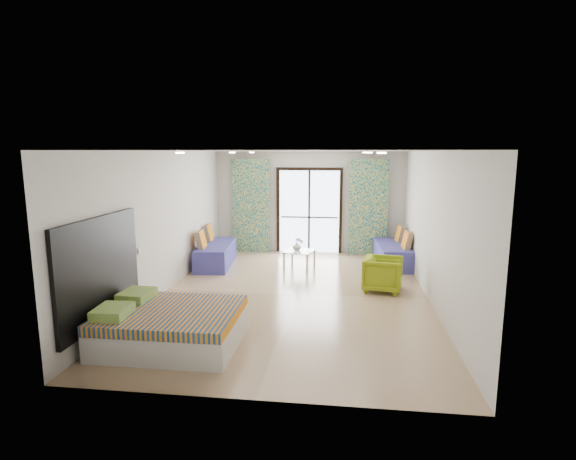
# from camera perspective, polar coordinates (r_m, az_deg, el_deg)

# --- Properties ---
(floor) EXTENTS (5.00, 7.50, 0.01)m
(floor) POSITION_cam_1_polar(r_m,az_deg,el_deg) (8.67, 0.73, -8.14)
(floor) COLOR #9C7D5D
(floor) RESTS_ON ground
(ceiling) EXTENTS (5.00, 7.50, 0.01)m
(ceiling) POSITION_cam_1_polar(r_m,az_deg,el_deg) (8.24, 0.77, 10.01)
(ceiling) COLOR silver
(ceiling) RESTS_ON ground
(wall_back) EXTENTS (5.00, 0.01, 2.70)m
(wall_back) POSITION_cam_1_polar(r_m,az_deg,el_deg) (12.05, 2.73, 3.53)
(wall_back) COLOR silver
(wall_back) RESTS_ON ground
(wall_front) EXTENTS (5.00, 0.01, 2.70)m
(wall_front) POSITION_cam_1_polar(r_m,az_deg,el_deg) (4.72, -4.32, -6.52)
(wall_front) COLOR silver
(wall_front) RESTS_ON ground
(wall_left) EXTENTS (0.01, 7.50, 2.70)m
(wall_left) POSITION_cam_1_polar(r_m,az_deg,el_deg) (8.97, -15.33, 0.99)
(wall_left) COLOR silver
(wall_left) RESTS_ON ground
(wall_right) EXTENTS (0.01, 7.50, 2.70)m
(wall_right) POSITION_cam_1_polar(r_m,az_deg,el_deg) (8.45, 17.85, 0.33)
(wall_right) COLOR silver
(wall_right) RESTS_ON ground
(balcony_door) EXTENTS (1.76, 0.08, 2.28)m
(balcony_door) POSITION_cam_1_polar(r_m,az_deg,el_deg) (12.03, 2.71, 3.08)
(balcony_door) COLOR black
(balcony_door) RESTS_ON floor
(balcony_rail) EXTENTS (1.52, 0.03, 0.04)m
(balcony_rail) POSITION_cam_1_polar(r_m,az_deg,el_deg) (12.08, 2.70, 1.63)
(balcony_rail) COLOR #595451
(balcony_rail) RESTS_ON balcony_door
(curtain_left) EXTENTS (1.00, 0.10, 2.50)m
(curtain_left) POSITION_cam_1_polar(r_m,az_deg,el_deg) (12.10, -4.69, 3.05)
(curtain_left) COLOR silver
(curtain_left) RESTS_ON floor
(curtain_right) EXTENTS (1.00, 0.10, 2.50)m
(curtain_right) POSITION_cam_1_polar(r_m,az_deg,el_deg) (11.86, 10.15, 2.80)
(curtain_right) COLOR silver
(curtain_right) RESTS_ON floor
(downlight_a) EXTENTS (0.12, 0.12, 0.02)m
(downlight_a) POSITION_cam_1_polar(r_m,az_deg,el_deg) (6.61, -13.56, 9.51)
(downlight_a) COLOR #FFE0B2
(downlight_a) RESTS_ON ceiling
(downlight_b) EXTENTS (0.12, 0.12, 0.02)m
(downlight_b) POSITION_cam_1_polar(r_m,az_deg,el_deg) (6.21, 11.79, 9.57)
(downlight_b) COLOR #FFE0B2
(downlight_b) RESTS_ON ceiling
(downlight_c) EXTENTS (0.12, 0.12, 0.02)m
(downlight_c) POSITION_cam_1_polar(r_m,az_deg,el_deg) (9.48, -7.11, 9.74)
(downlight_c) COLOR #FFE0B2
(downlight_c) RESTS_ON ceiling
(downlight_d) EXTENTS (0.12, 0.12, 0.02)m
(downlight_d) POSITION_cam_1_polar(r_m,az_deg,el_deg) (9.20, 10.30, 9.65)
(downlight_d) COLOR #FFE0B2
(downlight_d) RESTS_ON ceiling
(downlight_e) EXTENTS (0.12, 0.12, 0.02)m
(downlight_e) POSITION_cam_1_polar(r_m,az_deg,el_deg) (11.43, -4.63, 9.79)
(downlight_e) COLOR #FFE0B2
(downlight_e) RESTS_ON ceiling
(downlight_f) EXTENTS (0.12, 0.12, 0.02)m
(downlight_f) POSITION_cam_1_polar(r_m,az_deg,el_deg) (11.20, 9.75, 9.68)
(downlight_f) COLOR #FFE0B2
(downlight_f) RESTS_ON ceiling
(headboard) EXTENTS (0.06, 2.10, 1.50)m
(headboard) POSITION_cam_1_polar(r_m,az_deg,el_deg) (6.85, -22.72, -4.69)
(headboard) COLOR black
(headboard) RESTS_ON floor
(switch_plate) EXTENTS (0.02, 0.10, 0.10)m
(switch_plate) POSITION_cam_1_polar(r_m,az_deg,el_deg) (7.93, -18.33, -2.50)
(switch_plate) COLOR silver
(switch_plate) RESTS_ON wall_left
(bed) EXTENTS (1.87, 1.53, 0.65)m
(bed) POSITION_cam_1_polar(r_m,az_deg,el_deg) (6.66, -14.73, -11.69)
(bed) COLOR silver
(bed) RESTS_ON floor
(daybed_left) EXTENTS (0.90, 1.93, 0.92)m
(daybed_left) POSITION_cam_1_polar(r_m,az_deg,el_deg) (10.90, -9.21, -2.94)
(daybed_left) COLOR #3B3A8C
(daybed_left) RESTS_ON floor
(daybed_right) EXTENTS (0.82, 1.84, 0.89)m
(daybed_right) POSITION_cam_1_polar(r_m,az_deg,el_deg) (11.09, 13.18, -2.91)
(daybed_right) COLOR #3B3A8C
(daybed_right) RESTS_ON floor
(coffee_table) EXTENTS (0.77, 0.77, 0.74)m
(coffee_table) POSITION_cam_1_polar(r_m,az_deg,el_deg) (10.43, 1.46, -2.89)
(coffee_table) COLOR silver
(coffee_table) RESTS_ON floor
(vase) EXTENTS (0.22, 0.22, 0.20)m
(vase) POSITION_cam_1_polar(r_m,az_deg,el_deg) (10.42, 1.15, -2.09)
(vase) COLOR white
(vase) RESTS_ON coffee_table
(armchair) EXTENTS (0.79, 0.82, 0.73)m
(armchair) POSITION_cam_1_polar(r_m,az_deg,el_deg) (8.98, 11.98, -5.28)
(armchair) COLOR #829813
(armchair) RESTS_ON floor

